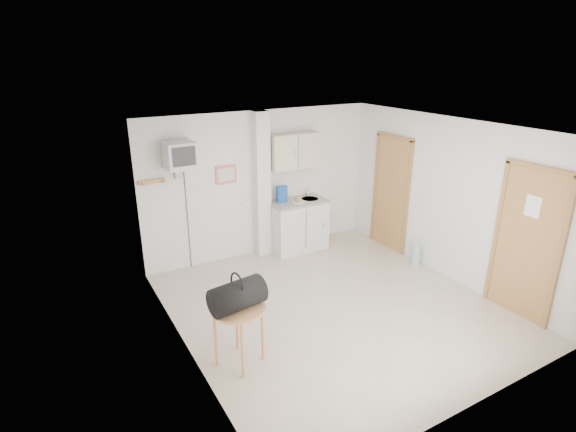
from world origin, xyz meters
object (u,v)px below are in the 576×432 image
round_table (239,315)px  duffel_bag (237,296)px  crt_television (180,156)px  water_bottle (416,254)px

round_table → duffel_bag: bearing=-116.6°
crt_television → round_table: 2.80m
water_bottle → duffel_bag: bearing=-166.0°
crt_television → duffel_bag: 2.72m
crt_television → water_bottle: crt_television is taller
crt_television → round_table: crt_television is taller
duffel_bag → crt_television: bearing=76.1°
round_table → water_bottle: 3.76m
crt_television → water_bottle: 4.17m
round_table → crt_television: bearing=85.4°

